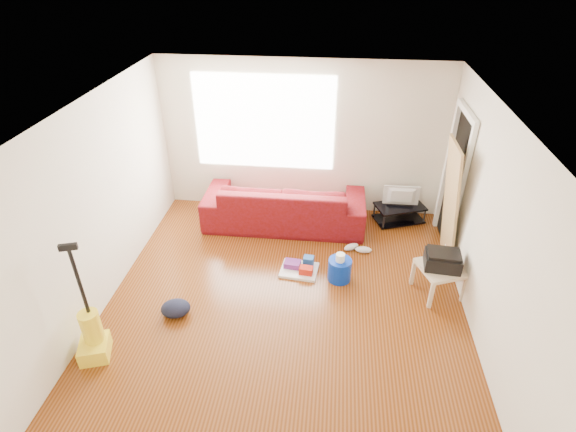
# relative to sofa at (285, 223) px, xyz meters

# --- Properties ---
(room) EXTENTS (4.51, 5.01, 2.51)m
(room) POSITION_rel_sofa_xyz_m (0.29, -1.80, 1.25)
(room) COLOR #542507
(room) RESTS_ON ground
(sofa) EXTENTS (2.53, 0.99, 0.74)m
(sofa) POSITION_rel_sofa_xyz_m (0.00, 0.00, 0.00)
(sofa) COLOR #580802
(sofa) RESTS_ON ground
(tv_stand) EXTENTS (0.87, 0.67, 0.29)m
(tv_stand) POSITION_rel_sofa_xyz_m (1.85, 0.27, 0.15)
(tv_stand) COLOR black
(tv_stand) RESTS_ON ground
(tv) EXTENTS (0.56, 0.07, 0.32)m
(tv) POSITION_rel_sofa_xyz_m (1.85, 0.27, 0.45)
(tv) COLOR black
(tv) RESTS_ON tv_stand
(side_table) EXTENTS (0.66, 0.66, 0.42)m
(side_table) POSITION_rel_sofa_xyz_m (2.17, -1.45, 0.35)
(side_table) COLOR #CCB380
(side_table) RESTS_ON ground
(printer) EXTENTS (0.46, 0.37, 0.23)m
(printer) POSITION_rel_sofa_xyz_m (2.17, -1.45, 0.53)
(printer) COLOR black
(printer) RESTS_ON side_table
(bucket) EXTENTS (0.38, 0.38, 0.32)m
(bucket) POSITION_rel_sofa_xyz_m (0.90, -1.32, 0.00)
(bucket) COLOR #052BAD
(bucket) RESTS_ON ground
(toilet_paper) EXTENTS (0.12, 0.12, 0.11)m
(toilet_paper) POSITION_rel_sofa_xyz_m (0.90, -1.33, 0.21)
(toilet_paper) COLOR white
(toilet_paper) RESTS_ON bucket
(cleaning_tray) EXTENTS (0.55, 0.46, 0.18)m
(cleaning_tray) POSITION_rel_sofa_xyz_m (0.36, -1.21, 0.06)
(cleaning_tray) COLOR white
(cleaning_tray) RESTS_ON ground
(backpack) EXTENTS (0.42, 0.36, 0.20)m
(backpack) POSITION_rel_sofa_xyz_m (-1.09, -2.22, 0.00)
(backpack) COLOR black
(backpack) RESTS_ON ground
(sneakers) EXTENTS (0.43, 0.22, 0.10)m
(sneakers) POSITION_rel_sofa_xyz_m (1.16, -0.65, 0.05)
(sneakers) COLOR silver
(sneakers) RESTS_ON ground
(vacuum) EXTENTS (0.40, 0.43, 1.46)m
(vacuum) POSITION_rel_sofa_xyz_m (-1.78, -2.91, 0.27)
(vacuum) COLOR yellow
(vacuum) RESTS_ON ground
(door_panel) EXTENTS (0.22, 0.71, 1.77)m
(door_panel) POSITION_rel_sofa_xyz_m (2.35, -0.67, 0.00)
(door_panel) COLOR olive
(door_panel) RESTS_ON ground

